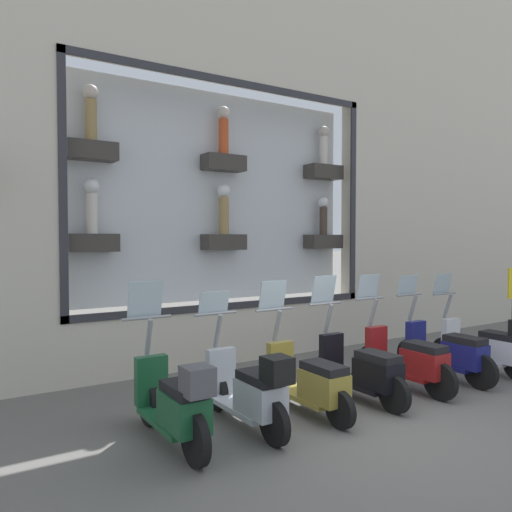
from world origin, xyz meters
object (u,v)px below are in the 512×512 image
object	(u,v)px
scooter_black_3	(363,370)
scooter_green_6	(175,403)
scooter_navy_1	(449,353)
scooter_olive_4	(310,381)
scooter_red_2	(409,360)
scooter_white_0	(488,345)
scooter_silver_5	(250,391)

from	to	relation	value
scooter_black_3	scooter_green_6	xyz separation A→B (m)	(-0.05, 2.75, 0.06)
scooter_navy_1	scooter_olive_4	size ratio (longest dim) A/B	1.01
scooter_olive_4	scooter_red_2	bearing A→B (deg)	-89.82
scooter_red_2	scooter_olive_4	size ratio (longest dim) A/B	1.01
scooter_red_2	scooter_black_3	size ratio (longest dim) A/B	1.00
scooter_olive_4	scooter_black_3	bearing A→B (deg)	-89.78
scooter_white_0	scooter_green_6	xyz separation A→B (m)	(0.02, 5.51, 0.03)
scooter_white_0	scooter_olive_4	xyz separation A→B (m)	(0.07, 3.67, -0.04)
scooter_navy_1	scooter_black_3	xyz separation A→B (m)	(-0.00, 1.84, -0.01)
scooter_navy_1	scooter_red_2	bearing A→B (deg)	89.93
scooter_navy_1	scooter_green_6	distance (m)	4.59
scooter_black_3	scooter_silver_5	distance (m)	1.84
scooter_silver_5	scooter_green_6	xyz separation A→B (m)	(0.01, 0.92, 0.02)
scooter_red_2	scooter_silver_5	world-z (taller)	scooter_red_2
scooter_black_3	scooter_silver_5	size ratio (longest dim) A/B	1.00
scooter_green_6	scooter_red_2	bearing A→B (deg)	-89.13
scooter_navy_1	scooter_silver_5	world-z (taller)	scooter_navy_1
scooter_white_0	scooter_green_6	world-z (taller)	scooter_green_6
scooter_olive_4	scooter_white_0	bearing A→B (deg)	-91.05
scooter_red_2	scooter_olive_4	distance (m)	1.84
scooter_silver_5	scooter_green_6	distance (m)	0.92
scooter_white_0	scooter_navy_1	xyz separation A→B (m)	(0.07, 0.92, -0.02)
scooter_black_3	scooter_white_0	bearing A→B (deg)	-91.47
scooter_red_2	scooter_black_3	xyz separation A→B (m)	(-0.00, 0.92, -0.01)
scooter_red_2	scooter_black_3	world-z (taller)	scooter_black_3
scooter_red_2	scooter_black_3	distance (m)	0.92
scooter_white_0	scooter_black_3	world-z (taller)	scooter_black_3
scooter_navy_1	scooter_black_3	size ratio (longest dim) A/B	1.00
scooter_navy_1	scooter_red_2	size ratio (longest dim) A/B	1.00
scooter_olive_4	scooter_silver_5	bearing A→B (deg)	93.89
scooter_white_0	scooter_red_2	world-z (taller)	scooter_red_2
scooter_olive_4	scooter_green_6	bearing A→B (deg)	91.57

